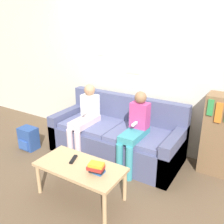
{
  "coord_description": "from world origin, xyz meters",
  "views": [
    {
      "loc": [
        1.69,
        -2.36,
        1.94
      ],
      "look_at": [
        0.0,
        0.39,
        0.73
      ],
      "focal_mm": 40.0,
      "sensor_mm": 36.0,
      "label": 1
    }
  ],
  "objects_px": {
    "tv_remote": "(73,159)",
    "coffee_table": "(80,169)",
    "person_left": "(85,117)",
    "couch": "(117,137)",
    "person_right": "(135,129)",
    "bookshelf": "(221,135)",
    "backpack": "(28,138)"
  },
  "relations": [
    {
      "from": "tv_remote",
      "to": "coffee_table",
      "type": "bearing_deg",
      "value": -39.91
    },
    {
      "from": "coffee_table",
      "to": "person_left",
      "type": "bearing_deg",
      "value": 123.84
    },
    {
      "from": "couch",
      "to": "person_left",
      "type": "height_order",
      "value": "person_left"
    },
    {
      "from": "coffee_table",
      "to": "person_right",
      "type": "relative_size",
      "value": 0.94
    },
    {
      "from": "couch",
      "to": "person_right",
      "type": "distance_m",
      "value": 0.54
    },
    {
      "from": "person_left",
      "to": "bookshelf",
      "type": "bearing_deg",
      "value": 15.67
    },
    {
      "from": "couch",
      "to": "coffee_table",
      "type": "relative_size",
      "value": 1.92
    },
    {
      "from": "person_left",
      "to": "bookshelf",
      "type": "xyz_separation_m",
      "value": [
        1.8,
        0.51,
        -0.05
      ]
    },
    {
      "from": "person_left",
      "to": "person_right",
      "type": "distance_m",
      "value": 0.82
    },
    {
      "from": "coffee_table",
      "to": "person_left",
      "type": "xyz_separation_m",
      "value": [
        -0.57,
        0.85,
        0.22
      ]
    },
    {
      "from": "coffee_table",
      "to": "tv_remote",
      "type": "height_order",
      "value": "tv_remote"
    },
    {
      "from": "person_left",
      "to": "tv_remote",
      "type": "height_order",
      "value": "person_left"
    },
    {
      "from": "tv_remote",
      "to": "couch",
      "type": "bearing_deg",
      "value": 71.08
    },
    {
      "from": "backpack",
      "to": "person_right",
      "type": "bearing_deg",
      "value": 12.85
    },
    {
      "from": "person_right",
      "to": "backpack",
      "type": "height_order",
      "value": "person_right"
    },
    {
      "from": "couch",
      "to": "person_right",
      "type": "relative_size",
      "value": 1.8
    },
    {
      "from": "person_left",
      "to": "backpack",
      "type": "distance_m",
      "value": 1.01
    },
    {
      "from": "tv_remote",
      "to": "backpack",
      "type": "relative_size",
      "value": 0.49
    },
    {
      "from": "person_right",
      "to": "bookshelf",
      "type": "bearing_deg",
      "value": 27.16
    },
    {
      "from": "bookshelf",
      "to": "person_right",
      "type": "bearing_deg",
      "value": -152.84
    },
    {
      "from": "person_left",
      "to": "person_right",
      "type": "relative_size",
      "value": 0.99
    },
    {
      "from": "bookshelf",
      "to": "person_left",
      "type": "bearing_deg",
      "value": -164.33
    },
    {
      "from": "couch",
      "to": "person_left",
      "type": "relative_size",
      "value": 1.83
    },
    {
      "from": "coffee_table",
      "to": "person_right",
      "type": "distance_m",
      "value": 0.91
    },
    {
      "from": "couch",
      "to": "tv_remote",
      "type": "distance_m",
      "value": 1.01
    },
    {
      "from": "person_left",
      "to": "bookshelf",
      "type": "relative_size",
      "value": 0.98
    },
    {
      "from": "couch",
      "to": "backpack",
      "type": "xyz_separation_m",
      "value": [
        -1.27,
        -0.58,
        -0.11
      ]
    },
    {
      "from": "person_right",
      "to": "bookshelf",
      "type": "height_order",
      "value": "bookshelf"
    },
    {
      "from": "person_right",
      "to": "bookshelf",
      "type": "xyz_separation_m",
      "value": [
        0.98,
        0.5,
        -0.05
      ]
    },
    {
      "from": "couch",
      "to": "coffee_table",
      "type": "height_order",
      "value": "couch"
    },
    {
      "from": "tv_remote",
      "to": "bookshelf",
      "type": "xyz_separation_m",
      "value": [
        1.37,
        1.3,
        0.12
      ]
    },
    {
      "from": "person_right",
      "to": "backpack",
      "type": "distance_m",
      "value": 1.76
    }
  ]
}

